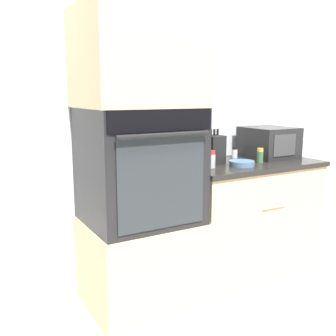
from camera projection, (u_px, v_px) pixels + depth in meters
ground_plane at (210, 308)px, 2.57m from camera, size 12.00×12.00×0.00m
wall_back at (163, 112)px, 2.87m from camera, size 8.00×0.05×2.50m
oven_cabinet_base at (141, 262)px, 2.60m from camera, size 0.70×0.60×0.57m
wall_oven at (140, 165)px, 2.48m from camera, size 0.68×0.64×0.72m
oven_cabinet_upper at (138, 58)px, 2.36m from camera, size 0.70×0.60×0.59m
counter_unit at (244, 218)px, 3.00m from camera, size 1.08×0.63×0.88m
microwave at (269, 142)px, 3.09m from camera, size 0.35×0.38×0.24m
knife_block at (214, 149)px, 2.81m from camera, size 0.12×0.14×0.25m
bowl at (242, 163)px, 2.73m from camera, size 0.18×0.18×0.04m
condiment_jar_near at (211, 159)px, 2.66m from camera, size 0.06×0.06×0.12m
condiment_jar_mid at (260, 156)px, 2.86m from camera, size 0.05×0.05×0.11m
condiment_jar_far at (235, 153)px, 3.08m from camera, size 0.05×0.05×0.09m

